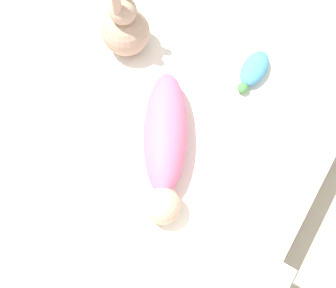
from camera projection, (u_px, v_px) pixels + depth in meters
ground_plane at (170, 177)px, 1.89m from camera, size 12.00×12.00×0.00m
bed_mattress at (170, 168)px, 1.79m from camera, size 1.60×1.01×0.22m
swaddled_baby at (165, 143)px, 1.63m from camera, size 0.53×0.37×0.15m
bunny_plush at (125, 28)px, 1.75m from camera, size 0.19×0.19×0.36m
turtle_plush at (254, 70)px, 1.78m from camera, size 0.20×0.09×0.07m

